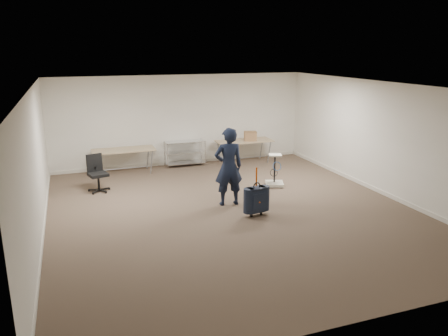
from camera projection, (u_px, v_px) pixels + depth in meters
name	position (u px, v px, depth m)	size (l,w,h in m)	color
ground	(232.00, 211.00, 9.94)	(9.00, 9.00, 0.00)	#4A392D
room_shell	(213.00, 191.00, 11.18)	(8.00, 9.00, 9.00)	silver
folding_table_left	(124.00, 151.00, 12.73)	(1.80, 0.75, 0.73)	tan
folding_table_right	(244.00, 142.00, 13.96)	(1.80, 0.75, 0.73)	tan
wire_shelf	(185.00, 152.00, 13.63)	(1.22, 0.47, 0.80)	silver
person	(228.00, 167.00, 10.10)	(0.67, 0.44, 1.84)	black
suitcase	(256.00, 200.00, 9.55)	(0.43, 0.29, 1.10)	black
office_chair	(98.00, 180.00, 11.24)	(0.58, 0.58, 0.95)	black
equipment_cart	(275.00, 178.00, 11.69)	(0.61, 0.61, 0.87)	#ECE9CA
cardboard_box	(250.00, 136.00, 13.89)	(0.39, 0.29, 0.29)	#A37B4C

